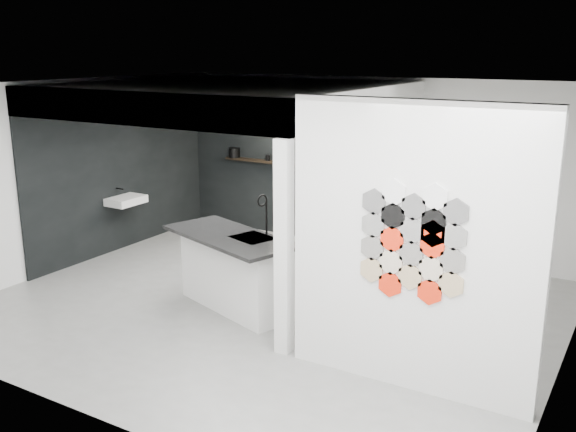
% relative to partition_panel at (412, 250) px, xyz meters
% --- Properties ---
extents(floor, '(7.00, 6.00, 0.01)m').
position_rel_partition_panel_xyz_m(floor, '(-2.23, 1.00, -1.40)').
color(floor, slate).
extents(partition_panel, '(2.45, 0.15, 2.80)m').
position_rel_partition_panel_xyz_m(partition_panel, '(0.00, 0.00, 0.00)').
color(partition_panel, silver).
rests_on(partition_panel, floor).
extents(bay_clad_back, '(4.40, 0.04, 2.35)m').
position_rel_partition_panel_xyz_m(bay_clad_back, '(-3.52, 3.97, -0.22)').
color(bay_clad_back, black).
rests_on(bay_clad_back, floor).
extents(bay_clad_left, '(0.04, 4.00, 2.35)m').
position_rel_partition_panel_xyz_m(bay_clad_left, '(-5.70, 2.00, -0.22)').
color(bay_clad_left, black).
rests_on(bay_clad_left, floor).
extents(bulkhead, '(4.40, 4.00, 0.40)m').
position_rel_partition_panel_xyz_m(bulkhead, '(-3.52, 2.00, 1.15)').
color(bulkhead, silver).
rests_on(bulkhead, corner_column).
extents(corner_column, '(0.16, 0.16, 2.35)m').
position_rel_partition_panel_xyz_m(corner_column, '(-1.41, 0.00, -0.22)').
color(corner_column, silver).
rests_on(corner_column, floor).
extents(fascia_beam, '(4.40, 0.16, 0.40)m').
position_rel_partition_panel_xyz_m(fascia_beam, '(-3.52, 0.08, 1.15)').
color(fascia_beam, silver).
rests_on(fascia_beam, corner_column).
extents(wall_basin, '(0.40, 0.60, 0.12)m').
position_rel_partition_panel_xyz_m(wall_basin, '(-5.46, 1.80, -0.55)').
color(wall_basin, silver).
rests_on(wall_basin, bay_clad_left).
extents(display_shelf, '(3.00, 0.15, 0.04)m').
position_rel_partition_panel_xyz_m(display_shelf, '(-3.43, 3.87, -0.10)').
color(display_shelf, black).
rests_on(display_shelf, bay_clad_back).
extents(kitchen_island, '(2.03, 1.37, 1.50)m').
position_rel_partition_panel_xyz_m(kitchen_island, '(-2.56, 0.75, -0.89)').
color(kitchen_island, silver).
rests_on(kitchen_island, floor).
extents(stockpot, '(0.21, 0.21, 0.17)m').
position_rel_partition_panel_xyz_m(stockpot, '(-4.78, 3.87, 0.00)').
color(stockpot, black).
rests_on(stockpot, display_shelf).
extents(kettle, '(0.20, 0.20, 0.15)m').
position_rel_partition_panel_xyz_m(kettle, '(-2.58, 3.87, -0.00)').
color(kettle, black).
rests_on(kettle, display_shelf).
extents(glass_bowl, '(0.14, 0.14, 0.10)m').
position_rel_partition_panel_xyz_m(glass_bowl, '(-2.08, 3.87, -0.03)').
color(glass_bowl, gray).
rests_on(glass_bowl, display_shelf).
extents(glass_vase, '(0.11, 0.11, 0.14)m').
position_rel_partition_panel_xyz_m(glass_vase, '(-2.08, 3.87, -0.01)').
color(glass_vase, gray).
rests_on(glass_vase, display_shelf).
extents(bottle_dark, '(0.09, 0.09, 0.17)m').
position_rel_partition_panel_xyz_m(bottle_dark, '(-3.87, 3.87, 0.01)').
color(bottle_dark, black).
rests_on(bottle_dark, display_shelf).
extents(utensil_cup, '(0.08, 0.08, 0.10)m').
position_rel_partition_panel_xyz_m(utensil_cup, '(-4.06, 3.87, -0.03)').
color(utensil_cup, black).
rests_on(utensil_cup, display_shelf).
extents(hex_tile_cluster, '(1.04, 0.02, 1.16)m').
position_rel_partition_panel_xyz_m(hex_tile_cluster, '(0.03, -0.09, 0.10)').
color(hex_tile_cluster, tan).
rests_on(hex_tile_cluster, partition_panel).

